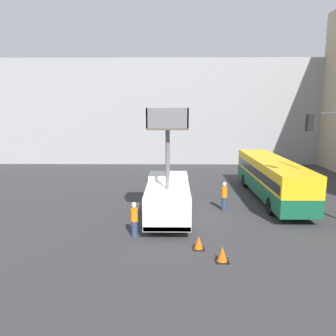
{
  "coord_description": "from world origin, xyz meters",
  "views": [
    {
      "loc": [
        -0.78,
        -19.0,
        6.66
      ],
      "look_at": [
        -1.03,
        0.86,
        3.01
      ],
      "focal_mm": 35.0,
      "sensor_mm": 36.0,
      "label": 1
    }
  ],
  "objects": [
    {
      "name": "traffic_cone_mid_road",
      "position": [
        0.5,
        -4.23,
        0.3
      ],
      "size": [
        0.57,
        0.57,
        0.65
      ],
      "color": "black",
      "rests_on": "ground_plane"
    },
    {
      "name": "ground_plane",
      "position": [
        0.0,
        0.0,
        0.0
      ],
      "size": [
        120.0,
        120.0,
        0.0
      ],
      "primitive_type": "plane",
      "color": "#333335"
    },
    {
      "name": "road_worker_directing",
      "position": [
        2.65,
        1.82,
        0.97
      ],
      "size": [
        0.38,
        0.38,
        1.92
      ],
      "rotation": [
        0.0,
        0.0,
        1.41
      ],
      "color": "navy",
      "rests_on": "ground_plane"
    },
    {
      "name": "utility_truck",
      "position": [
        -1.03,
        -0.07,
        1.48
      ],
      "size": [
        2.5,
        6.21,
        6.67
      ],
      "color": "silver",
      "rests_on": "ground_plane"
    },
    {
      "name": "city_bus",
      "position": [
        6.53,
        4.7,
        1.75
      ],
      "size": [
        2.47,
        12.03,
        2.93
      ],
      "rotation": [
        0.0,
        0.0,
        1.36
      ],
      "color": "#145638",
      "rests_on": "ground_plane"
    },
    {
      "name": "road_worker_near_truck",
      "position": [
        -2.74,
        -2.79,
        0.95
      ],
      "size": [
        0.38,
        0.38,
        1.89
      ],
      "rotation": [
        0.0,
        0.0,
        3.91
      ],
      "color": "navy",
      "rests_on": "ground_plane"
    },
    {
      "name": "traffic_cone_near_truck",
      "position": [
        1.44,
        -5.52,
        0.32
      ],
      "size": [
        0.6,
        0.6,
        0.68
      ],
      "color": "black",
      "rests_on": "ground_plane"
    },
    {
      "name": "building_backdrop_far",
      "position": [
        0.0,
        24.73,
        6.16
      ],
      "size": [
        44.0,
        10.0,
        12.31
      ],
      "color": "#9E9EA3",
      "rests_on": "ground_plane"
    }
  ]
}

